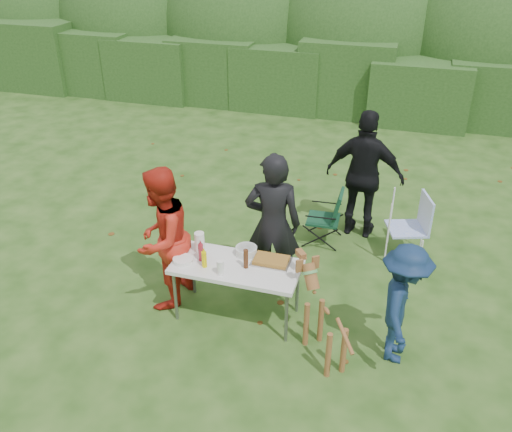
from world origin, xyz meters
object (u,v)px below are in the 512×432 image
(person_black_puffy, at_px, (365,175))
(ketchup_bottle, at_px, (201,252))
(folding_table, at_px, (236,269))
(child, at_px, (402,305))
(person_cook, at_px, (273,225))
(camping_chair, at_px, (323,216))
(beer_bottle, at_px, (246,259))
(lawn_chair, at_px, (407,226))
(mustard_bottle, at_px, (204,259))
(dog, at_px, (326,322))
(person_red_jacket, at_px, (162,239))
(paper_towel_roll, at_px, (200,242))

(person_black_puffy, xyz_separation_m, ketchup_bottle, (-1.61, -2.43, -0.13))
(folding_table, relative_size, person_black_puffy, 0.77)
(folding_table, bearing_deg, child, -4.66)
(person_cook, distance_m, camping_chair, 1.50)
(child, distance_m, beer_bottle, 1.79)
(person_black_puffy, distance_m, lawn_chair, 0.96)
(person_black_puffy, bearing_deg, person_cook, 68.68)
(child, relative_size, ketchup_bottle, 6.47)
(folding_table, height_order, mustard_bottle, mustard_bottle)
(folding_table, distance_m, ketchup_bottle, 0.46)
(dog, distance_m, camping_chair, 2.46)
(person_red_jacket, height_order, mustard_bottle, person_red_jacket)
(person_red_jacket, relative_size, person_black_puffy, 0.93)
(person_cook, xyz_separation_m, dog, (0.89, -1.08, -0.46))
(lawn_chair, bearing_deg, camping_chair, -20.17)
(mustard_bottle, bearing_deg, lawn_chair, 43.75)
(lawn_chair, distance_m, ketchup_bottle, 3.07)
(dog, distance_m, paper_towel_roll, 1.79)
(lawn_chair, xyz_separation_m, paper_towel_roll, (-2.38, -1.83, 0.40))
(person_cook, xyz_separation_m, mustard_bottle, (-0.60, -0.80, -0.12))
(paper_towel_roll, bearing_deg, child, -7.16)
(person_cook, height_order, person_red_jacket, person_cook)
(folding_table, height_order, ketchup_bottle, ketchup_bottle)
(child, xyz_separation_m, dog, (-0.76, -0.26, -0.21))
(ketchup_bottle, xyz_separation_m, paper_towel_roll, (-0.08, 0.17, 0.02))
(lawn_chair, height_order, ketchup_bottle, ketchup_bottle)
(person_black_puffy, height_order, lawn_chair, person_black_puffy)
(paper_towel_roll, bearing_deg, person_black_puffy, 53.19)
(mustard_bottle, height_order, paper_towel_roll, paper_towel_roll)
(folding_table, height_order, paper_towel_roll, paper_towel_roll)
(lawn_chair, relative_size, beer_bottle, 3.95)
(ketchup_bottle, bearing_deg, dog, -14.05)
(person_cook, bearing_deg, dog, 117.87)
(person_black_puffy, bearing_deg, beer_bottle, 72.90)
(dog, relative_size, paper_towel_roll, 4.02)
(dog, xyz_separation_m, paper_towel_roll, (-1.66, 0.56, 0.37))
(ketchup_bottle, bearing_deg, lawn_chair, 41.02)
(paper_towel_roll, bearing_deg, mustard_bottle, -59.07)
(person_cook, relative_size, camping_chair, 2.24)
(child, bearing_deg, paper_towel_roll, 81.62)
(beer_bottle, bearing_deg, camping_chair, 74.69)
(person_red_jacket, xyz_separation_m, dog, (2.10, -0.45, -0.41))
(camping_chair, bearing_deg, person_red_jacket, 47.50)
(person_cook, distance_m, dog, 1.47)
(lawn_chair, height_order, beer_bottle, beer_bottle)
(person_black_puffy, relative_size, paper_towel_roll, 7.53)
(camping_chair, relative_size, lawn_chair, 0.90)
(person_cook, xyz_separation_m, beer_bottle, (-0.14, -0.68, -0.10))
(dog, relative_size, ketchup_bottle, 4.76)
(person_cook, bearing_deg, person_black_puffy, -129.30)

